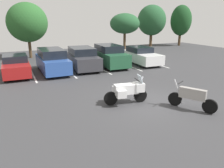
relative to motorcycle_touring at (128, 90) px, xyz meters
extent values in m
cube|color=#38383A|center=(0.99, -0.30, -0.71)|extent=(44.00, 44.00, 0.10)
cylinder|color=black|center=(0.66, -0.10, -0.33)|extent=(0.67, 0.22, 0.66)
cylinder|color=black|center=(-0.84, 0.13, -0.33)|extent=(0.67, 0.22, 0.66)
cube|color=white|center=(-0.09, 0.01, 0.08)|extent=(1.19, 0.62, 0.46)
cylinder|color=#B2B2B7|center=(0.54, -0.09, 0.09)|extent=(0.52, 0.15, 1.13)
cylinder|color=black|center=(0.46, -0.07, 0.49)|extent=(0.13, 0.62, 0.04)
cube|color=white|center=(0.56, -0.09, 0.13)|extent=(0.52, 0.59, 0.42)
cube|color=#B2C1CC|center=(0.61, -0.10, 0.53)|extent=(0.23, 0.46, 0.39)
cube|color=white|center=(-0.37, 0.43, -0.03)|extent=(0.47, 0.31, 0.36)
cube|color=white|center=(-0.48, -0.29, -0.03)|extent=(0.47, 0.31, 0.36)
cylinder|color=black|center=(1.91, -1.18, -0.34)|extent=(0.41, 0.62, 0.64)
cylinder|color=black|center=(2.66, -2.55, -0.34)|extent=(0.41, 0.62, 0.64)
cube|color=gray|center=(2.28, -1.86, 0.08)|extent=(0.77, 1.15, 0.49)
cylinder|color=#B2B2B7|center=(1.97, -1.28, 0.07)|extent=(0.30, 0.48, 1.11)
cylinder|color=black|center=(2.01, -1.35, 0.51)|extent=(0.56, 0.33, 0.04)
cube|color=silver|center=(-3.58, 8.12, -0.66)|extent=(0.12, 5.09, 0.01)
cube|color=silver|center=(-0.92, 8.12, -0.66)|extent=(0.12, 5.09, 0.01)
cube|color=silver|center=(1.74, 8.12, -0.66)|extent=(0.12, 5.09, 0.01)
cube|color=silver|center=(4.40, 8.12, -0.66)|extent=(0.12, 5.09, 0.01)
cube|color=silver|center=(7.06, 8.12, -0.66)|extent=(0.12, 5.09, 0.01)
cube|color=maroon|center=(-4.66, 8.31, -0.06)|extent=(1.79, 4.42, 0.80)
cube|color=black|center=(-4.66, 8.58, 0.57)|extent=(1.64, 2.02, 0.47)
cylinder|color=black|center=(-3.91, 6.81, -0.35)|extent=(0.22, 0.61, 0.61)
cylinder|color=black|center=(-5.42, 6.81, -0.35)|extent=(0.22, 0.61, 0.61)
cylinder|color=black|center=(-3.90, 9.81, -0.35)|extent=(0.22, 0.61, 0.61)
cylinder|color=black|center=(-5.41, 9.81, -0.35)|extent=(0.22, 0.61, 0.61)
cube|color=#2D519E|center=(-2.08, 8.16, 0.04)|extent=(1.90, 4.83, 0.97)
cube|color=black|center=(-2.08, 8.29, 0.83)|extent=(1.73, 3.01, 0.61)
cylinder|color=black|center=(-1.27, 6.54, -0.34)|extent=(0.23, 0.65, 0.65)
cylinder|color=black|center=(-2.85, 6.52, -0.34)|extent=(0.23, 0.65, 0.65)
cylinder|color=black|center=(-1.31, 9.81, -0.34)|extent=(0.23, 0.65, 0.65)
cylinder|color=black|center=(-2.89, 9.79, -0.34)|extent=(0.23, 0.65, 0.65)
cube|color=#38383D|center=(0.41, 8.31, 0.03)|extent=(2.21, 4.61, 0.96)
cube|color=black|center=(0.43, 8.62, 0.80)|extent=(1.94, 2.88, 0.57)
cylinder|color=black|center=(1.14, 6.73, -0.34)|extent=(0.26, 0.66, 0.65)
cylinder|color=black|center=(-0.52, 6.84, -0.34)|extent=(0.26, 0.66, 0.65)
cylinder|color=black|center=(1.34, 9.78, -0.34)|extent=(0.26, 0.66, 0.65)
cylinder|color=black|center=(-0.32, 9.89, -0.34)|extent=(0.26, 0.66, 0.65)
cube|color=#235638|center=(2.84, 8.31, 0.08)|extent=(2.04, 4.63, 1.05)
cube|color=black|center=(2.86, 8.66, 0.89)|extent=(1.82, 2.89, 0.57)
cylinder|color=black|center=(3.57, 6.73, -0.33)|extent=(0.25, 0.67, 0.66)
cylinder|color=black|center=(1.98, 6.80, -0.33)|extent=(0.25, 0.67, 0.66)
cylinder|color=black|center=(3.70, 9.83, -0.33)|extent=(0.25, 0.67, 0.66)
cylinder|color=black|center=(2.11, 9.90, -0.33)|extent=(0.25, 0.67, 0.66)
cube|color=white|center=(5.93, 8.28, -0.04)|extent=(2.05, 4.95, 0.82)
cube|color=black|center=(5.95, 8.58, 0.61)|extent=(1.80, 2.32, 0.47)
cylinder|color=black|center=(6.66, 6.60, -0.33)|extent=(0.25, 0.66, 0.65)
cylinder|color=black|center=(5.07, 6.66, -0.33)|extent=(0.25, 0.66, 0.65)
cylinder|color=black|center=(6.80, 9.91, -0.33)|extent=(0.25, 0.66, 0.65)
cylinder|color=black|center=(5.21, 9.97, -0.33)|extent=(0.25, 0.66, 0.65)
cylinder|color=#4C3823|center=(19.11, 18.20, 0.10)|extent=(0.38, 0.38, 1.52)
ellipsoid|color=#19421E|center=(19.11, 18.20, 3.10)|extent=(3.10, 3.10, 4.49)
cylinder|color=#4C3823|center=(9.00, 17.27, 0.39)|extent=(0.33, 0.33, 2.11)
ellipsoid|color=#23512D|center=(9.00, 17.27, 2.74)|extent=(3.85, 3.85, 2.59)
cylinder|color=#4C3823|center=(-2.98, 15.90, 0.16)|extent=(0.30, 0.30, 1.65)
ellipsoid|color=#285B28|center=(-2.98, 15.90, 2.96)|extent=(4.04, 4.04, 3.95)
cylinder|color=#4C3823|center=(14.48, 19.19, 0.14)|extent=(0.41, 0.41, 1.61)
ellipsoid|color=#23512D|center=(14.48, 19.19, 3.13)|extent=(4.13, 4.13, 4.36)
camera|label=1|loc=(-4.91, -8.80, 3.29)|focal=35.27mm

